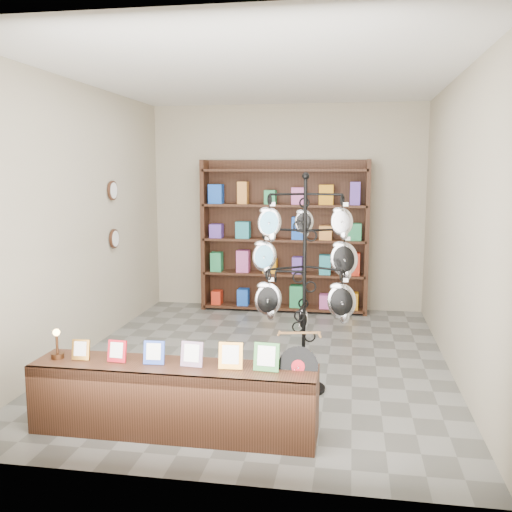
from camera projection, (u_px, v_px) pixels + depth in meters
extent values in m
plane|color=slate|center=(259.00, 360.00, 6.21)|extent=(5.00, 5.00, 0.00)
plane|color=#ABA189|center=(286.00, 208.00, 8.43)|extent=(4.00, 0.00, 4.00)
plane|color=#ABA189|center=(195.00, 258.00, 3.55)|extent=(4.00, 0.00, 4.00)
plane|color=#ABA189|center=(81.00, 220.00, 6.32)|extent=(0.00, 5.00, 5.00)
plane|color=#ABA189|center=(457.00, 226.00, 5.66)|extent=(0.00, 5.00, 5.00)
plane|color=white|center=(259.00, 75.00, 5.77)|extent=(5.00, 5.00, 0.00)
cylinder|color=black|center=(303.00, 388.00, 5.37)|extent=(0.46, 0.46, 0.03)
cylinder|color=black|center=(304.00, 287.00, 5.22)|extent=(0.04, 0.04, 1.98)
sphere|color=black|center=(306.00, 176.00, 5.08)|extent=(0.07, 0.07, 0.07)
ellipsoid|color=silver|center=(303.00, 320.00, 5.48)|extent=(0.11, 0.05, 0.21)
cube|color=#A17043|center=(299.00, 333.00, 5.00)|extent=(0.37, 0.09, 0.04)
cube|color=black|center=(174.00, 399.00, 4.45)|extent=(2.24, 0.47, 0.55)
cube|color=#CC8830|center=(81.00, 350.00, 4.53)|extent=(0.14, 0.05, 0.16)
cube|color=#AA0D18|center=(117.00, 351.00, 4.48)|extent=(0.15, 0.05, 0.17)
cube|color=#263FA5|center=(154.00, 353.00, 4.42)|extent=(0.16, 0.06, 0.18)
cube|color=#E54C33|center=(192.00, 354.00, 4.37)|extent=(0.17, 0.06, 0.19)
cube|color=#CC8830|center=(231.00, 356.00, 4.32)|extent=(0.18, 0.06, 0.20)
cube|color=#337233|center=(266.00, 357.00, 4.27)|extent=(0.19, 0.06, 0.21)
cylinder|color=black|center=(298.00, 366.00, 4.29)|extent=(0.31, 0.07, 0.30)
cylinder|color=#AA0D18|center=(298.00, 366.00, 4.29)|extent=(0.10, 0.03, 0.10)
cylinder|color=#442613|center=(58.00, 356.00, 4.57)|extent=(0.10, 0.10, 0.04)
cylinder|color=#442613|center=(57.00, 345.00, 4.56)|extent=(0.02, 0.02, 0.14)
sphere|color=#FFBF59|center=(56.00, 332.00, 4.54)|extent=(0.06, 0.06, 0.06)
cube|color=black|center=(285.00, 235.00, 8.43)|extent=(2.40, 0.04, 2.20)
cube|color=black|center=(205.00, 235.00, 8.47)|extent=(0.06, 0.36, 2.20)
cube|color=black|center=(367.00, 238.00, 8.08)|extent=(0.06, 0.36, 2.20)
cube|color=black|center=(284.00, 307.00, 8.43)|extent=(2.36, 0.36, 0.04)
cube|color=black|center=(284.00, 274.00, 8.35)|extent=(2.36, 0.36, 0.03)
cube|color=black|center=(284.00, 240.00, 8.28)|extent=(2.36, 0.36, 0.04)
cube|color=black|center=(284.00, 205.00, 8.21)|extent=(2.36, 0.36, 0.04)
cube|color=black|center=(285.00, 170.00, 8.13)|extent=(2.36, 0.36, 0.04)
cylinder|color=black|center=(113.00, 190.00, 7.05)|extent=(0.03, 0.24, 0.24)
cylinder|color=black|center=(114.00, 239.00, 7.14)|extent=(0.03, 0.24, 0.24)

